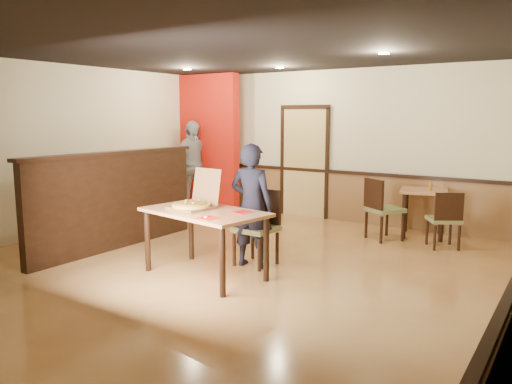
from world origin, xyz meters
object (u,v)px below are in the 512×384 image
diner_chair (259,224)px  condiment (430,186)px  side_chair_right (445,218)px  diner (252,206)px  main_table (205,219)px  passerby (192,166)px  side_chair_left (381,206)px  pizza_box (194,204)px  side_table (424,200)px

diner_chair → condiment: bearing=63.1°
side_chair_right → diner: diner is taller
main_table → condiment: condiment is taller
side_chair_right → passerby: passerby is taller
side_chair_left → side_chair_right: (0.98, 0.01, -0.07)m
pizza_box → passerby: bearing=136.7°
pizza_box → main_table: bearing=-3.3°
side_chair_left → passerby: bearing=30.7°
side_table → pizza_box: 3.99m
side_table → main_table: bearing=-115.1°
side_chair_left → diner: diner is taller
pizza_box → diner: bearing=60.4°
side_chair_left → pizza_box: 3.23m
diner → main_table: bearing=60.6°
main_table → diner: size_ratio=1.02×
diner_chair → side_chair_left: diner_chair is taller
side_chair_right → pizza_box: size_ratio=1.50×
condiment → side_chair_right: bearing=-55.3°
diner → side_table: bearing=-123.9°
diner → condiment: diner is taller
main_table → side_table: bearing=73.9°
passerby → pizza_box: 4.20m
side_chair_right → side_table: bearing=-83.7°
diner → pizza_box: size_ratio=2.80×
passerby → diner_chair: bearing=-117.7°
passerby → condiment: (4.72, 0.29, -0.09)m
diner → side_chair_right: bearing=-137.5°
main_table → pizza_box: (-0.18, 0.03, 0.17)m
passerby → pizza_box: (2.76, -3.16, -0.05)m
side_chair_left → condiment: (0.61, 0.54, 0.30)m
diner → pizza_box: diner is taller
main_table → passerby: 4.35m
diner_chair → passerby: passerby is taller
diner_chair → passerby: (-3.22, 2.39, 0.39)m
diner_chair → pizza_box: pizza_box is taller
condiment → pizza_box: bearing=-119.6°
main_table → side_chair_left: size_ratio=1.67×
diner → condiment: bearing=-126.3°
condiment → main_table: bearing=-117.1°
side_chair_left → pizza_box: size_ratio=1.71×
side_chair_right → side_table: size_ratio=0.99×
main_table → side_chair_left: 3.17m
diner → condiment: 3.22m
diner_chair → pizza_box: bearing=-117.8°
side_table → condiment: size_ratio=6.43×
diner_chair → side_chair_left: 2.32m
diner_chair → side_chair_right: bearing=51.3°
main_table → diner: bearing=77.6°
diner_chair → side_table: diner_chair is taller
main_table → passerby: size_ratio=0.89×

